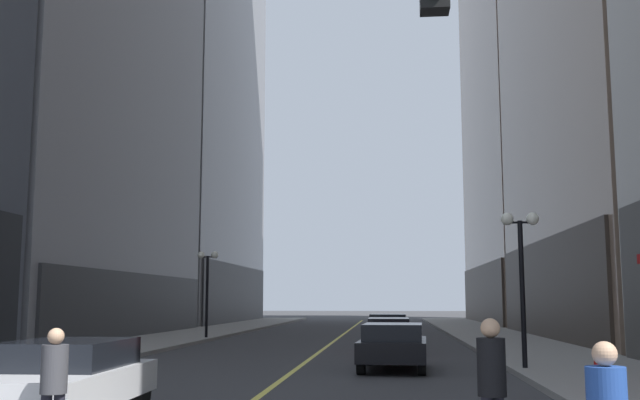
{
  "coord_description": "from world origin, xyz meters",
  "views": [
    {
      "loc": [
        2.73,
        -3.65,
        1.98
      ],
      "look_at": [
        -0.55,
        31.24,
        6.77
      ],
      "focal_mm": 41.29,
      "sensor_mm": 36.0,
      "label": 1
    }
  ],
  "objects_px": {
    "pedestrian_with_orange_bag": "(54,381)",
    "street_lamp_left_far": "(207,275)",
    "pedestrian_in_black_coat": "(492,381)",
    "fire_hydrant_right": "(602,381)",
    "car_silver": "(388,327)",
    "car_red": "(389,334)",
    "car_white": "(64,378)",
    "car_black": "(393,345)",
    "street_lamp_right_mid": "(521,254)"
  },
  "relations": [
    {
      "from": "pedestrian_with_orange_bag",
      "to": "pedestrian_in_black_coat",
      "type": "height_order",
      "value": "pedestrian_in_black_coat"
    },
    {
      "from": "car_red",
      "to": "fire_hydrant_right",
      "type": "xyz_separation_m",
      "value": [
        4.22,
        -12.9,
        -0.32
      ]
    },
    {
      "from": "car_black",
      "to": "car_silver",
      "type": "xyz_separation_m",
      "value": [
        -0.16,
        14.67,
        0.0
      ]
    },
    {
      "from": "car_black",
      "to": "car_red",
      "type": "xyz_separation_m",
      "value": [
        -0.14,
        6.73,
        -0.0
      ]
    },
    {
      "from": "car_black",
      "to": "street_lamp_left_far",
      "type": "height_order",
      "value": "street_lamp_left_far"
    },
    {
      "from": "car_silver",
      "to": "pedestrian_in_black_coat",
      "type": "xyz_separation_m",
      "value": [
        1.27,
        -27.12,
        0.32
      ]
    },
    {
      "from": "car_white",
      "to": "street_lamp_left_far",
      "type": "relative_size",
      "value": 0.96
    },
    {
      "from": "car_silver",
      "to": "pedestrian_in_black_coat",
      "type": "distance_m",
      "value": 27.15
    },
    {
      "from": "car_white",
      "to": "car_black",
      "type": "height_order",
      "value": "same"
    },
    {
      "from": "car_silver",
      "to": "street_lamp_right_mid",
      "type": "xyz_separation_m",
      "value": [
        3.75,
        -15.21,
        2.54
      ]
    },
    {
      "from": "car_silver",
      "to": "pedestrian_with_orange_bag",
      "type": "bearing_deg",
      "value": -99.05
    },
    {
      "from": "car_white",
      "to": "pedestrian_in_black_coat",
      "type": "bearing_deg",
      "value": -23.54
    },
    {
      "from": "pedestrian_with_orange_bag",
      "to": "street_lamp_left_far",
      "type": "relative_size",
      "value": 0.37
    },
    {
      "from": "car_white",
      "to": "street_lamp_right_mid",
      "type": "height_order",
      "value": "street_lamp_right_mid"
    },
    {
      "from": "car_red",
      "to": "pedestrian_in_black_coat",
      "type": "xyz_separation_m",
      "value": [
        1.24,
        -19.19,
        0.32
      ]
    },
    {
      "from": "pedestrian_in_black_coat",
      "to": "fire_hydrant_right",
      "type": "relative_size",
      "value": 2.21
    },
    {
      "from": "car_black",
      "to": "street_lamp_left_far",
      "type": "relative_size",
      "value": 0.96
    },
    {
      "from": "pedestrian_with_orange_bag",
      "to": "car_black",
      "type": "bearing_deg",
      "value": 69.96
    },
    {
      "from": "car_silver",
      "to": "fire_hydrant_right",
      "type": "height_order",
      "value": "car_silver"
    },
    {
      "from": "car_silver",
      "to": "pedestrian_with_orange_bag",
      "type": "xyz_separation_m",
      "value": [
        -4.27,
        -26.81,
        0.22
      ]
    },
    {
      "from": "fire_hydrant_right",
      "to": "pedestrian_with_orange_bag",
      "type": "bearing_deg",
      "value": -144.92
    },
    {
      "from": "car_red",
      "to": "fire_hydrant_right",
      "type": "bearing_deg",
      "value": -71.88
    },
    {
      "from": "car_white",
      "to": "street_lamp_left_far",
      "type": "xyz_separation_m",
      "value": [
        -3.77,
        24.55,
        2.54
      ]
    },
    {
      "from": "street_lamp_right_mid",
      "to": "fire_hydrant_right",
      "type": "height_order",
      "value": "street_lamp_right_mid"
    },
    {
      "from": "pedestrian_in_black_coat",
      "to": "street_lamp_left_far",
      "type": "distance_m",
      "value": 29.37
    },
    {
      "from": "car_red",
      "to": "fire_hydrant_right",
      "type": "distance_m",
      "value": 13.57
    },
    {
      "from": "car_black",
      "to": "car_silver",
      "type": "height_order",
      "value": "same"
    },
    {
      "from": "car_black",
      "to": "street_lamp_right_mid",
      "type": "relative_size",
      "value": 0.96
    },
    {
      "from": "street_lamp_left_far",
      "to": "street_lamp_right_mid",
      "type": "bearing_deg",
      "value": -50.44
    },
    {
      "from": "car_white",
      "to": "pedestrian_in_black_coat",
      "type": "relative_size",
      "value": 2.41
    },
    {
      "from": "car_red",
      "to": "pedestrian_with_orange_bag",
      "type": "distance_m",
      "value": 19.36
    },
    {
      "from": "car_red",
      "to": "pedestrian_with_orange_bag",
      "type": "xyz_separation_m",
      "value": [
        -4.29,
        -18.88,
        0.22
      ]
    },
    {
      "from": "street_lamp_left_far",
      "to": "car_white",
      "type": "bearing_deg",
      "value": -81.26
    },
    {
      "from": "pedestrian_with_orange_bag",
      "to": "street_lamp_right_mid",
      "type": "height_order",
      "value": "street_lamp_right_mid"
    },
    {
      "from": "car_red",
      "to": "pedestrian_with_orange_bag",
      "type": "relative_size",
      "value": 2.76
    },
    {
      "from": "car_black",
      "to": "pedestrian_with_orange_bag",
      "type": "bearing_deg",
      "value": -110.04
    },
    {
      "from": "pedestrian_in_black_coat",
      "to": "car_silver",
      "type": "bearing_deg",
      "value": 92.68
    },
    {
      "from": "car_white",
      "to": "pedestrian_with_orange_bag",
      "type": "height_order",
      "value": "pedestrian_with_orange_bag"
    },
    {
      "from": "car_red",
      "to": "car_silver",
      "type": "distance_m",
      "value": 7.94
    },
    {
      "from": "street_lamp_right_mid",
      "to": "fire_hydrant_right",
      "type": "relative_size",
      "value": 5.54
    },
    {
      "from": "car_silver",
      "to": "car_red",
      "type": "bearing_deg",
      "value": -89.82
    },
    {
      "from": "street_lamp_left_far",
      "to": "pedestrian_in_black_coat",
      "type": "bearing_deg",
      "value": -69.36
    },
    {
      "from": "pedestrian_with_orange_bag",
      "to": "street_lamp_right_mid",
      "type": "distance_m",
      "value": 14.29
    },
    {
      "from": "pedestrian_in_black_coat",
      "to": "street_lamp_right_mid",
      "type": "bearing_deg",
      "value": 78.25
    },
    {
      "from": "pedestrian_with_orange_bag",
      "to": "pedestrian_in_black_coat",
      "type": "xyz_separation_m",
      "value": [
        5.54,
        -0.31,
        0.09
      ]
    },
    {
      "from": "car_black",
      "to": "street_lamp_left_far",
      "type": "xyz_separation_m",
      "value": [
        -9.22,
        14.95,
        2.54
      ]
    },
    {
      "from": "car_red",
      "to": "car_silver",
      "type": "relative_size",
      "value": 1.1
    },
    {
      "from": "car_white",
      "to": "car_black",
      "type": "distance_m",
      "value": 11.04
    },
    {
      "from": "car_black",
      "to": "fire_hydrant_right",
      "type": "distance_m",
      "value": 7.4
    },
    {
      "from": "pedestrian_with_orange_bag",
      "to": "street_lamp_left_far",
      "type": "xyz_separation_m",
      "value": [
        -4.79,
        27.1,
        2.31
      ]
    }
  ]
}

